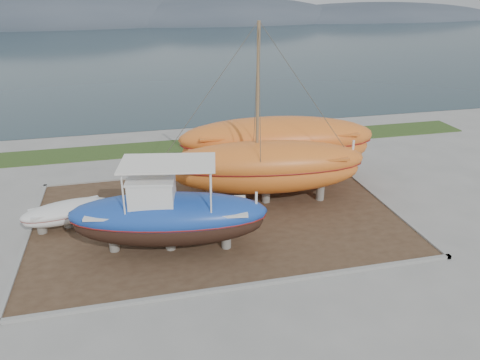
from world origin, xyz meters
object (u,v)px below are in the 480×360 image
object	(u,v)px
orange_bare_hull	(277,150)
white_dinghy	(67,215)
orange_sailboat	(268,118)
blue_caique	(168,207)

from	to	relation	value
orange_bare_hull	white_dinghy	bearing A→B (deg)	-157.31
orange_sailboat	orange_bare_hull	size ratio (longest dim) A/B	0.91
white_dinghy	orange_sailboat	xyz separation A→B (m)	(10.20, 0.42, 4.08)
white_dinghy	orange_bare_hull	bearing A→B (deg)	0.23
white_dinghy	orange_sailboat	bearing A→B (deg)	-12.88
orange_sailboat	blue_caique	bearing A→B (deg)	-138.60
blue_caique	white_dinghy	size ratio (longest dim) A/B	2.06
white_dinghy	blue_caique	bearing A→B (deg)	-50.10
orange_sailboat	orange_bare_hull	bearing A→B (deg)	70.45
blue_caique	white_dinghy	distance (m)	5.86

